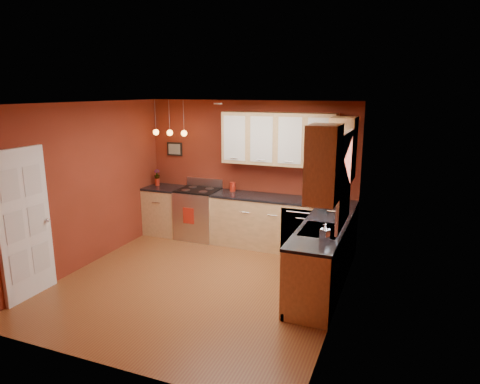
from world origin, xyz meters
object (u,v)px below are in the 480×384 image
at_px(gas_range, 198,213).
at_px(red_canister, 233,187).
at_px(sink, 321,231).
at_px(coffee_maker, 324,193).
at_px(soap_pump, 325,232).

bearing_deg(gas_range, red_canister, 12.10).
xyz_separation_m(gas_range, sink, (2.62, -1.50, 0.43)).
height_order(red_canister, coffee_maker, coffee_maker).
bearing_deg(coffee_maker, soap_pump, -74.35).
xyz_separation_m(sink, coffee_maker, (-0.27, 1.63, 0.14)).
height_order(coffee_maker, soap_pump, coffee_maker).
bearing_deg(sink, red_canister, 140.21).
bearing_deg(sink, coffee_maker, 99.26).
bearing_deg(gas_range, soap_pump, -34.70).
bearing_deg(red_canister, coffee_maker, -0.37).
relative_size(sink, red_canister, 4.09).
relative_size(gas_range, soap_pump, 5.08).
bearing_deg(soap_pump, coffee_maker, 100.85).
height_order(gas_range, sink, sink).
relative_size(sink, soap_pump, 3.21).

